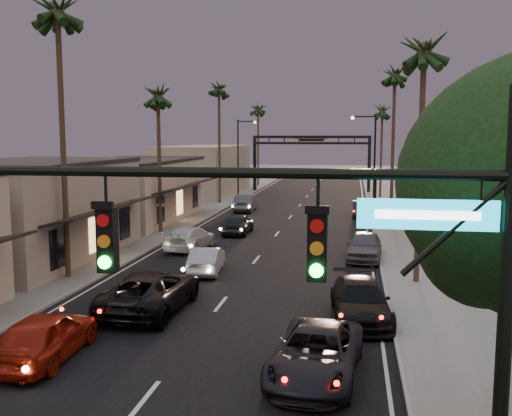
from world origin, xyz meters
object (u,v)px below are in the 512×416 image
at_px(palm_ld, 219,86).
at_px(palm_ra, 424,43).
at_px(arch, 311,149).
at_px(palm_lb, 57,4).
at_px(traffic_signal, 365,281).
at_px(streetlight_left, 240,153).
at_px(curbside_black, 360,301).
at_px(oncoming_silver, 207,260).
at_px(oncoming_pickup, 151,291).
at_px(palm_lc, 158,90).
at_px(streetlight_right, 371,158).
at_px(palm_rc, 382,107).
at_px(palm_far, 258,107).
at_px(oncoming_red, 45,336).
at_px(palm_rb, 395,70).
at_px(curbside_near, 316,353).

bearing_deg(palm_ld, palm_ra, -60.98).
relative_size(arch, palm_lb, 1.00).
height_order(traffic_signal, streetlight_left, streetlight_left).
distance_m(traffic_signal, curbside_black, 14.55).
relative_size(palm_ra, oncoming_silver, 3.15).
relative_size(palm_lb, palm_ra, 1.15).
xyz_separation_m(streetlight_left, oncoming_pickup, (4.32, -40.41, -4.49)).
bearing_deg(traffic_signal, palm_lc, 114.06).
bearing_deg(palm_lb, streetlight_right, 55.99).
relative_size(palm_rc, oncoming_silver, 2.91).
height_order(arch, palm_rc, palm_rc).
bearing_deg(palm_lb, palm_far, 89.69).
bearing_deg(streetlight_left, streetlight_right, -43.21).
bearing_deg(oncoming_red, palm_lc, -81.86).
bearing_deg(palm_rb, oncoming_pickup, -112.98).
height_order(oncoming_pickup, curbside_near, oncoming_pickup).
bearing_deg(curbside_black, palm_far, 97.49).
relative_size(palm_rc, oncoming_pickup, 2.01).
xyz_separation_m(oncoming_red, curbside_black, (9.97, 5.80, -0.04)).
bearing_deg(oncoming_pickup, traffic_signal, 122.63).
distance_m(palm_rc, curbside_black, 47.19).
bearing_deg(streetlight_left, oncoming_silver, -81.72).
height_order(streetlight_right, palm_rb, palm_rb).
relative_size(palm_rc, oncoming_red, 2.61).
xyz_separation_m(palm_far, oncoming_silver, (6.26, -53.56, -10.75)).
bearing_deg(oncoming_red, oncoming_pickup, -107.98).
bearing_deg(palm_ra, palm_lb, -173.37).
bearing_deg(palm_ld, oncoming_red, -84.04).
xyz_separation_m(palm_rc, palm_far, (-16.90, 14.00, 0.97)).
xyz_separation_m(streetlight_right, curbside_near, (-2.42, -32.78, -4.59)).
xyz_separation_m(traffic_signal, arch, (-5.69, 66.00, 0.45)).
xyz_separation_m(arch, palm_lc, (-8.60, -34.00, 4.94)).
distance_m(palm_lb, palm_far, 56.03).
bearing_deg(palm_far, arch, -43.95).
relative_size(palm_far, oncoming_silver, 3.15).
bearing_deg(curbside_near, streetlight_right, 91.18).
distance_m(streetlight_right, palm_rb, 7.35).
bearing_deg(curbside_black, palm_ld, 105.52).
bearing_deg(arch, palm_lb, -100.16).
xyz_separation_m(streetlight_right, oncoming_silver, (-8.96, -20.56, -4.64)).
xyz_separation_m(streetlight_left, palm_rb, (15.52, -14.00, 7.09)).
height_order(streetlight_right, palm_ld, palm_ld).
distance_m(streetlight_right, oncoming_silver, 22.90).
bearing_deg(palm_rb, oncoming_red, -111.74).
height_order(palm_rc, oncoming_red, palm_rc).
relative_size(traffic_signal, streetlight_left, 0.95).
xyz_separation_m(streetlight_right, oncoming_red, (-11.04, -32.91, -4.53)).
xyz_separation_m(palm_rb, oncoming_red, (-12.72, -31.91, -11.62)).
bearing_deg(oncoming_red, traffic_signal, 138.00).
distance_m(traffic_signal, palm_ld, 53.47).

